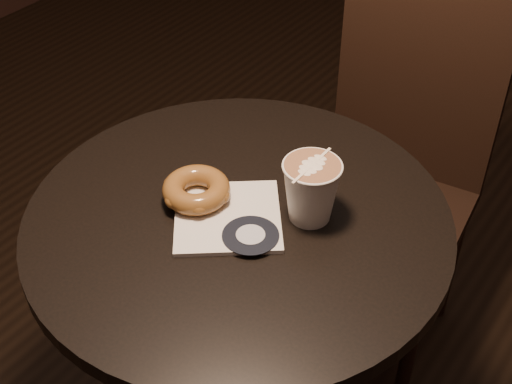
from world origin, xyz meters
TOP-DOWN VIEW (x-y plane):
  - cafe_table at (0.00, 0.00)m, footprint 0.70×0.70m
  - chair at (0.03, 0.57)m, footprint 0.42×0.42m
  - pastry_bag at (-0.01, -0.02)m, footprint 0.24×0.24m
  - doughnut at (-0.07, -0.01)m, footprint 0.11×0.11m
  - latte_cup at (0.10, 0.06)m, footprint 0.10×0.10m

SIDE VIEW (x-z plane):
  - chair at x=0.03m, z-range 0.06..1.01m
  - cafe_table at x=0.00m, z-range 0.18..0.93m
  - pastry_bag at x=-0.01m, z-range 0.75..0.76m
  - doughnut at x=-0.07m, z-range 0.76..0.79m
  - latte_cup at x=0.10m, z-range 0.75..0.86m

